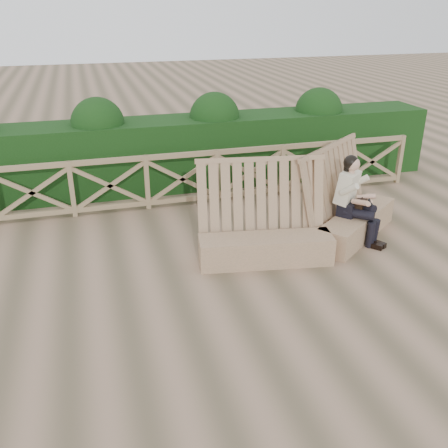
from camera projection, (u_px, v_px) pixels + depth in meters
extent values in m
plane|color=brown|center=(232.00, 292.00, 7.17)|extent=(60.00, 60.00, 0.00)
cube|color=#7F6448|center=(266.00, 249.00, 7.90)|extent=(2.16, 0.82, 0.45)
cube|color=#7F6448|center=(263.00, 209.00, 7.91)|extent=(2.15, 0.77, 1.57)
cube|color=#7F6448|center=(356.00, 224.00, 8.78)|extent=(1.98, 1.67, 0.45)
cube|color=#7F6448|center=(345.00, 190.00, 8.69)|extent=(1.94, 1.63, 1.57)
cube|color=black|center=(348.00, 208.00, 8.57)|extent=(0.48, 0.47, 0.24)
cube|color=beige|center=(347.00, 187.00, 8.44)|extent=(0.53, 0.52, 0.57)
sphere|color=tan|center=(353.00, 164.00, 8.24)|extent=(0.32, 0.32, 0.23)
sphere|color=black|center=(351.00, 162.00, 8.26)|extent=(0.35, 0.35, 0.25)
cylinder|color=black|center=(359.00, 214.00, 8.38)|extent=(0.45, 0.49, 0.16)
cylinder|color=black|center=(362.00, 206.00, 8.50)|extent=(0.45, 0.49, 0.18)
cylinder|color=black|center=(370.00, 235.00, 8.39)|extent=(0.18, 0.18, 0.45)
cylinder|color=black|center=(374.00, 232.00, 8.48)|extent=(0.18, 0.18, 0.45)
cube|color=black|center=(375.00, 246.00, 8.41)|extent=(0.24, 0.26, 0.09)
cube|color=black|center=(378.00, 244.00, 8.49)|extent=(0.24, 0.26, 0.09)
cube|color=black|center=(360.00, 204.00, 8.44)|extent=(0.29, 0.28, 0.17)
cube|color=black|center=(371.00, 203.00, 8.31)|extent=(0.12, 0.12, 0.13)
cube|color=olive|center=(181.00, 155.00, 9.81)|extent=(10.10, 0.07, 0.10)
cube|color=olive|center=(183.00, 199.00, 10.19)|extent=(10.10, 0.07, 0.10)
cube|color=black|center=(171.00, 153.00, 10.98)|extent=(12.00, 1.20, 1.50)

